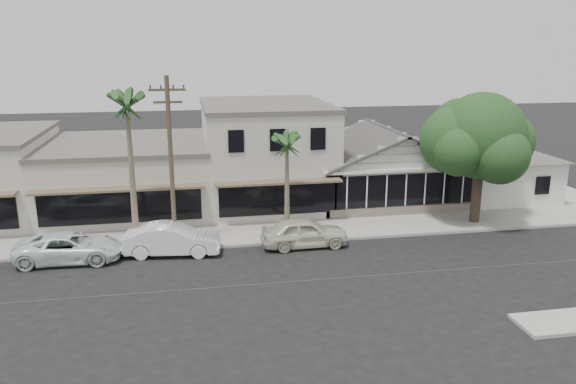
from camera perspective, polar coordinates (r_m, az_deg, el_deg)
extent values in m
plane|color=black|center=(26.74, 8.42, -8.42)|extent=(140.00, 140.00, 0.00)
cube|color=#9E9991|center=(31.70, -9.50, -4.55)|extent=(90.00, 3.50, 0.15)
cube|color=silver|center=(39.10, 9.62, 1.34)|extent=(10.00, 8.00, 3.00)
cube|color=black|center=(35.37, 11.86, 0.22)|extent=(8.80, 0.10, 2.00)
cube|color=#60564C|center=(35.75, 11.73, -1.95)|extent=(9.60, 0.18, 0.70)
cube|color=silver|center=(41.74, 20.75, 1.43)|extent=(6.00, 6.00, 3.00)
cube|color=beige|center=(37.75, -2.30, 3.78)|extent=(8.00, 10.00, 6.50)
cube|color=beige|center=(37.83, -15.91, 1.46)|extent=(10.00, 10.00, 4.20)
cylinder|color=brown|center=(29.02, -11.78, 2.62)|extent=(0.24, 0.24, 9.00)
cube|color=brown|center=(28.48, -12.18, 10.11)|extent=(1.80, 0.12, 0.12)
cube|color=brown|center=(28.54, -12.12, 8.91)|extent=(1.40, 0.12, 0.12)
imported|color=beige|center=(29.87, 1.68, -4.12)|extent=(4.62, 1.91, 1.57)
imported|color=white|center=(29.36, -11.69, -4.74)|extent=(5.04, 2.25, 1.61)
imported|color=white|center=(29.92, -21.33, -5.28)|extent=(5.20, 2.52, 1.43)
cylinder|color=#433429|center=(35.20, 18.55, -0.65)|extent=(0.58, 0.58, 3.10)
sphere|color=#173816|center=(34.43, 19.07, 5.42)|extent=(5.04, 5.04, 5.04)
sphere|color=#173816|center=(35.88, 20.99, 4.82)|extent=(3.68, 3.68, 3.68)
sphere|color=#173816|center=(34.09, 16.43, 5.05)|extent=(3.88, 3.88, 3.88)
sphere|color=#173816|center=(33.53, 20.72, 3.52)|extent=(3.30, 3.30, 3.30)
sphere|color=#173816|center=(35.46, 17.07, 6.31)|extent=(3.49, 3.49, 3.49)
sphere|color=#173816|center=(36.08, 19.74, 6.85)|extent=(3.10, 3.10, 3.10)
sphere|color=#173816|center=(33.05, 16.97, 4.03)|extent=(2.91, 2.91, 2.91)
cone|color=#726651|center=(30.94, -0.10, -0.06)|extent=(0.33, 0.33, 5.06)
cone|color=#726651|center=(29.74, -15.53, 1.07)|extent=(0.38, 0.38, 7.36)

